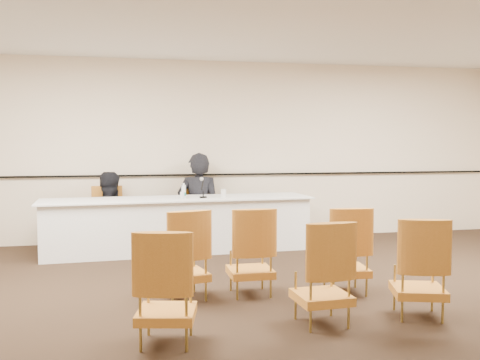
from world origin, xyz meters
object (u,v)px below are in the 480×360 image
at_px(aud_chair_back_right, 418,267).
at_px(drinking_glass, 182,195).
at_px(panel_table, 178,225).
at_px(water_bottle, 184,191).
at_px(panelist_main_chair, 199,214).
at_px(aud_chair_front_right, 345,250).
at_px(panelist_second, 108,224).
at_px(aud_chair_front_left, 183,254).
at_px(aud_chair_front_mid, 250,251).
at_px(coffee_cup, 224,193).
at_px(panelist_second_chair, 107,217).
at_px(aud_chair_back_left, 166,286).
at_px(panelist_main, 199,212).
at_px(microphone, 203,188).
at_px(aud_chair_back_mid, 322,272).

bearing_deg(aud_chair_back_right, drinking_glass, 135.67).
relative_size(panel_table, water_bottle, 17.87).
bearing_deg(panelist_main_chair, aud_chair_front_right, -72.90).
bearing_deg(panelist_second, aud_chair_front_left, 98.60).
distance_m(panelist_main_chair, aud_chair_front_mid, 3.08).
height_order(panelist_second, aud_chair_front_mid, panelist_second).
height_order(coffee_cup, aud_chair_front_mid, aud_chair_front_mid).
distance_m(panel_table, panelist_second_chair, 1.18).
relative_size(panelist_main_chair, aud_chair_back_left, 1.00).
xyz_separation_m(panelist_main_chair, panelist_second_chair, (-1.45, -0.08, 0.00)).
distance_m(aud_chair_back_left, aud_chair_back_right, 2.37).
distance_m(panelist_main, panelist_main_chair, 0.03).
bearing_deg(panelist_second_chair, microphone, -25.93).
relative_size(panel_table, panelist_main, 2.07).
height_order(panelist_second, panelist_second_chair, panelist_second).
bearing_deg(aud_chair_front_left, aud_chair_front_right, -17.22).
bearing_deg(aud_chair_front_mid, panelist_main_chair, 92.86).
bearing_deg(coffee_cup, panel_table, 175.05).
xyz_separation_m(panelist_second_chair, water_bottle, (1.14, -0.58, 0.45)).
relative_size(panelist_second_chair, coffee_cup, 7.45).
relative_size(coffee_cup, aud_chair_front_right, 0.13).
distance_m(panelist_main_chair, aud_chair_back_left, 4.39).
height_order(coffee_cup, aud_chair_back_mid, aud_chair_back_mid).
xyz_separation_m(coffee_cup, aud_chair_front_mid, (-0.13, -2.40, -0.40)).
height_order(microphone, aud_chair_back_right, microphone).
bearing_deg(aud_chair_back_right, aud_chair_back_left, -158.23).
height_order(microphone, coffee_cup, microphone).
xyz_separation_m(water_bottle, aud_chair_back_mid, (0.90, -3.47, -0.45)).
bearing_deg(panelist_main, microphone, 103.94).
distance_m(coffee_cup, aud_chair_back_mid, 3.49).
distance_m(panelist_second_chair, coffee_cup, 1.88).
height_order(panelist_second, aud_chair_front_left, panelist_second).
relative_size(microphone, aud_chair_front_right, 0.33).
distance_m(panel_table, water_bottle, 0.52).
bearing_deg(aud_chair_front_mid, panel_table, 102.49).
xyz_separation_m(water_bottle, aud_chair_front_left, (-0.24, -2.42, -0.45)).
height_order(water_bottle, aud_chair_back_right, water_bottle).
relative_size(panelist_main, microphone, 6.28).
relative_size(aud_chair_back_mid, aud_chair_back_right, 1.00).
bearing_deg(drinking_glass, aud_chair_back_right, -61.11).
relative_size(panelist_main, coffee_cup, 15.28).
height_order(aud_chair_front_mid, aud_chair_back_right, same).
distance_m(panelist_second, aud_chair_back_right, 5.02).
bearing_deg(aud_chair_front_right, coffee_cup, 114.59).
xyz_separation_m(drinking_glass, aud_chair_back_left, (-0.48, -3.62, -0.38)).
relative_size(panelist_second_chair, water_bottle, 4.21).
xyz_separation_m(aud_chair_back_left, aud_chair_back_mid, (1.40, 0.19, 0.00)).
bearing_deg(aud_chair_front_left, panelist_main, 66.85).
distance_m(panelist_second, aud_chair_back_left, 4.28).
height_order(panel_table, aud_chair_front_left, aud_chair_front_left).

